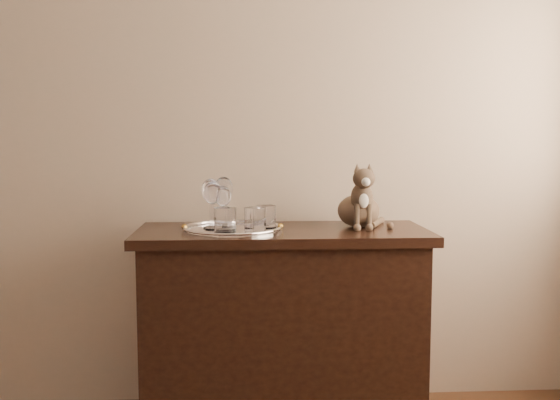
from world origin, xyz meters
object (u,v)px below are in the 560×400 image
(wine_glass_a, at_px, (211,203))
(tumbler_c, at_px, (266,217))
(tray, at_px, (233,230))
(wine_glass_b, at_px, (224,201))
(sideboard, at_px, (282,329))
(tumbler_a, at_px, (255,220))
(wine_glass_d, at_px, (223,207))
(tumbler_b, at_px, (225,220))
(cat, at_px, (359,195))
(wine_glass_c, at_px, (213,205))

(wine_glass_a, xyz_separation_m, tumbler_c, (0.23, -0.01, -0.06))
(tray, relative_size, wine_glass_b, 1.94)
(sideboard, bearing_deg, wine_glass_a, 179.16)
(wine_glass_a, bearing_deg, tumbler_a, -34.14)
(wine_glass_d, xyz_separation_m, tumbler_b, (0.01, -0.09, -0.04))
(wine_glass_a, distance_m, tumbler_a, 0.22)
(wine_glass_a, xyz_separation_m, wine_glass_b, (0.05, 0.07, 0.00))
(tumbler_b, distance_m, cat, 0.59)
(tray, bearing_deg, cat, 9.36)
(wine_glass_c, bearing_deg, wine_glass_b, 67.41)
(tumbler_b, height_order, tumbler_c, tumbler_b)
(tumbler_b, bearing_deg, wine_glass_a, 116.71)
(wine_glass_c, bearing_deg, tumbler_c, 5.59)
(tray, distance_m, wine_glass_d, 0.10)
(tumbler_b, bearing_deg, tray, 72.72)
(wine_glass_c, bearing_deg, tumbler_a, -26.80)
(sideboard, distance_m, wine_glass_c, 0.60)
(wine_glass_b, bearing_deg, tumbler_c, -24.79)
(wine_glass_c, height_order, cat, cat)
(wine_glass_b, xyz_separation_m, tumbler_a, (0.13, -0.19, -0.05))
(wine_glass_c, relative_size, wine_glass_d, 1.09)
(tumbler_b, relative_size, tumbler_c, 1.05)
(wine_glass_c, xyz_separation_m, tumbler_b, (0.05, -0.09, -0.05))
(tray, relative_size, tumbler_a, 4.14)
(wine_glass_c, distance_m, tumbler_b, 0.11)
(wine_glass_b, height_order, wine_glass_d, wine_glass_b)
(cat, bearing_deg, tumbler_c, -170.94)
(wine_glass_c, distance_m, tumbler_a, 0.20)
(tumbler_b, bearing_deg, tumbler_a, 0.49)
(wine_glass_a, relative_size, wine_glass_c, 1.05)
(wine_glass_b, relative_size, tumbler_a, 2.14)
(wine_glass_a, height_order, wine_glass_c, wine_glass_a)
(wine_glass_a, xyz_separation_m, cat, (0.62, 0.05, 0.03))
(sideboard, height_order, wine_glass_b, wine_glass_b)
(tray, height_order, wine_glass_d, wine_glass_d)
(tumbler_a, bearing_deg, tumbler_c, 66.80)
(sideboard, distance_m, wine_glass_d, 0.58)
(cat, bearing_deg, wine_glass_d, -171.71)
(tray, bearing_deg, wine_glass_b, 110.74)
(tray, xyz_separation_m, wine_glass_b, (-0.04, 0.10, 0.11))
(wine_glass_a, height_order, tumbler_c, wine_glass_a)
(wine_glass_d, distance_m, tumbler_b, 0.10)
(sideboard, relative_size, tumbler_c, 12.97)
(tumbler_a, distance_m, cat, 0.48)
(wine_glass_a, relative_size, tumbler_b, 2.09)
(wine_glass_a, bearing_deg, wine_glass_d, -35.62)
(wine_glass_d, bearing_deg, wine_glass_c, 178.86)
(tumbler_a, relative_size, tumbler_c, 1.04)
(wine_glass_b, relative_size, cat, 0.75)
(wine_glass_d, bearing_deg, wine_glass_a, 144.38)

